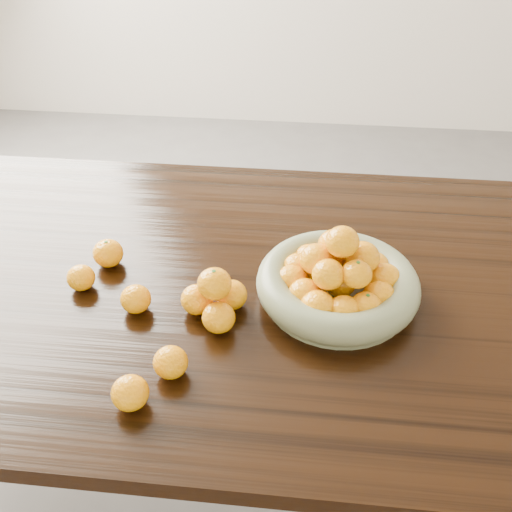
# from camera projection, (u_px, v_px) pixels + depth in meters

# --- Properties ---
(ground) EXTENTS (5.00, 5.00, 0.00)m
(ground) POSITION_uv_depth(u_px,v_px,m) (256.00, 471.00, 1.71)
(ground) COLOR #53504E
(ground) RESTS_ON ground
(dining_table) EXTENTS (2.00, 1.00, 0.75)m
(dining_table) POSITION_uv_depth(u_px,v_px,m) (256.00, 309.00, 1.31)
(dining_table) COLOR black
(dining_table) RESTS_ON ground
(fruit_bowl) EXTENTS (0.34, 0.34, 0.17)m
(fruit_bowl) POSITION_uv_depth(u_px,v_px,m) (338.00, 281.00, 1.18)
(fruit_bowl) COLOR #6E7354
(fruit_bowl) RESTS_ON dining_table
(orange_pyramid) EXTENTS (0.13, 0.13, 0.12)m
(orange_pyramid) POSITION_uv_depth(u_px,v_px,m) (215.00, 299.00, 1.14)
(orange_pyramid) COLOR #FFA207
(orange_pyramid) RESTS_ON dining_table
(loose_orange_0) EXTENTS (0.07, 0.07, 0.06)m
(loose_orange_0) POSITION_uv_depth(u_px,v_px,m) (108.00, 253.00, 1.28)
(loose_orange_0) COLOR #FFA207
(loose_orange_0) RESTS_ON dining_table
(loose_orange_1) EXTENTS (0.06, 0.06, 0.06)m
(loose_orange_1) POSITION_uv_depth(u_px,v_px,m) (171.00, 362.00, 1.02)
(loose_orange_1) COLOR #FFA207
(loose_orange_1) RESTS_ON dining_table
(loose_orange_2) EXTENTS (0.06, 0.06, 0.06)m
(loose_orange_2) POSITION_uv_depth(u_px,v_px,m) (130.00, 393.00, 0.97)
(loose_orange_2) COLOR #FFA207
(loose_orange_2) RESTS_ON dining_table
(loose_orange_3) EXTENTS (0.06, 0.06, 0.06)m
(loose_orange_3) POSITION_uv_depth(u_px,v_px,m) (81.00, 278.00, 1.21)
(loose_orange_3) COLOR #FFA207
(loose_orange_3) RESTS_ON dining_table
(loose_orange_4) EXTENTS (0.06, 0.06, 0.06)m
(loose_orange_4) POSITION_uv_depth(u_px,v_px,m) (136.00, 299.00, 1.16)
(loose_orange_4) COLOR #FFA207
(loose_orange_4) RESTS_ON dining_table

